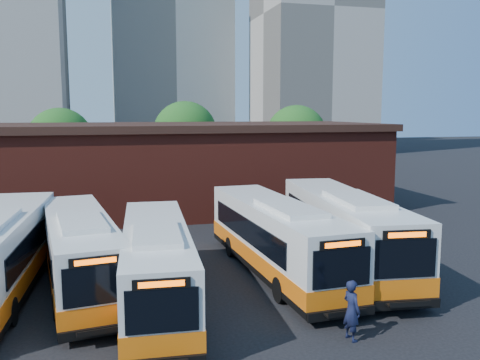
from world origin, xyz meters
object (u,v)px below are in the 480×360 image
object	(u,v)px
bus_west	(80,254)
transit_worker	(352,310)
bus_mideast	(276,240)
bus_midwest	(156,267)
bus_east	(344,232)

from	to	relation	value
bus_west	transit_worker	bearing A→B (deg)	-48.26
bus_west	bus_mideast	distance (m)	8.48
bus_midwest	bus_east	bearing A→B (deg)	20.05
bus_midwest	bus_east	world-z (taller)	bus_east
bus_midwest	bus_east	distance (m)	9.47
bus_west	bus_midwest	xyz separation A→B (m)	(2.90, -2.55, -0.02)
bus_mideast	bus_west	bearing A→B (deg)	175.12
bus_west	bus_east	distance (m)	12.00
bus_west	bus_east	xyz separation A→B (m)	(11.99, 0.10, 0.17)
bus_midwest	bus_west	bearing A→B (deg)	142.51
transit_worker	bus_midwest	bearing A→B (deg)	38.03
bus_west	bus_midwest	bearing A→B (deg)	-49.15
bus_west	bus_east	world-z (taller)	bus_east
bus_west	bus_east	bearing A→B (deg)	-7.37
bus_mideast	bus_east	world-z (taller)	bus_east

